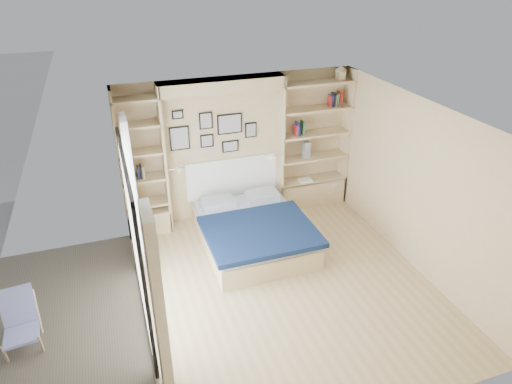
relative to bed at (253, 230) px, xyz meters
name	(u,v)px	position (x,y,z in m)	size (l,w,h in m)	color
ground	(286,284)	(0.12, -1.11, -0.27)	(4.50, 4.50, 0.00)	tan
room_shell	(229,177)	(-0.26, 0.41, 0.81)	(4.50, 4.50, 4.50)	tan
bed	(253,230)	(0.00, 0.00, 0.00)	(1.66, 2.16, 1.07)	tan
photo_gallery	(212,131)	(-0.33, 1.11, 1.33)	(1.48, 0.02, 0.82)	black
reading_lamps	(226,163)	(-0.18, 0.89, 0.83)	(1.92, 0.12, 0.15)	silver
shelf_decor	(302,119)	(1.22, 0.95, 1.43)	(3.61, 0.23, 2.03)	#A51E1E
deck	(10,347)	(-3.48, -1.11, -0.27)	(3.20, 4.00, 0.05)	brown
deck_chair	(20,321)	(-3.30, -1.07, 0.05)	(0.48, 0.72, 0.68)	tan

